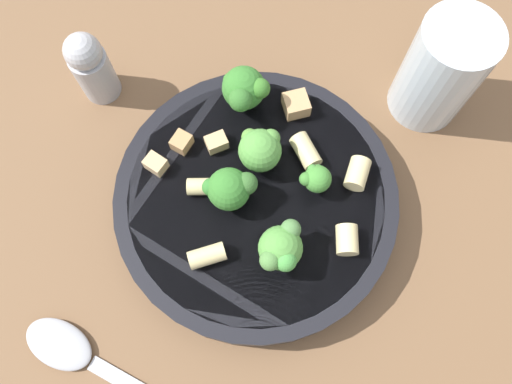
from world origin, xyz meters
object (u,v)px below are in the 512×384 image
object	(u,v)px
rigatoni_4	(207,256)
broccoli_floret_3	(281,249)
rigatoni_0	(357,174)
chicken_chunk_1	(182,142)
broccoli_floret_1	(316,178)
pasta_bowl	(256,201)
rigatoni_1	(306,151)
chicken_chunk_3	(217,142)
chicken_chunk_2	(296,105)
rigatoni_2	(203,187)
rigatoni_3	(347,240)
broccoli_floret_0	(244,89)
broccoli_floret_4	(231,188)
spoon	(85,359)
chicken_chunk_0	(156,164)
pepper_shaker	(91,66)
broccoli_floret_2	(260,149)
drinking_glass	(438,76)

from	to	relation	value
rigatoni_4	broccoli_floret_3	bearing A→B (deg)	-33.87
rigatoni_0	chicken_chunk_1	xyz separation A→B (m)	(-0.10, 0.11, -0.00)
broccoli_floret_1	pasta_bowl	bearing A→B (deg)	153.63
rigatoni_1	chicken_chunk_3	distance (m)	0.08
chicken_chunk_2	chicken_chunk_1	bearing A→B (deg)	163.59
rigatoni_0	rigatoni_2	xyz separation A→B (m)	(-0.11, 0.07, -0.00)
pasta_bowl	rigatoni_3	bearing A→B (deg)	-64.97
broccoli_floret_0	rigatoni_1	xyz separation A→B (m)	(0.01, -0.07, -0.02)
broccoli_floret_1	rigatoni_4	distance (m)	0.11
broccoli_floret_4	rigatoni_2	bearing A→B (deg)	127.54
chicken_chunk_3	rigatoni_2	bearing A→B (deg)	-140.50
rigatoni_3	rigatoni_4	size ratio (longest dim) A/B	0.80
spoon	chicken_chunk_1	bearing A→B (deg)	30.56
rigatoni_2	broccoli_floret_3	bearing A→B (deg)	-77.95
rigatoni_2	rigatoni_4	xyz separation A→B (m)	(-0.03, -0.05, 0.00)
pasta_bowl	broccoli_floret_0	distance (m)	0.10
chicken_chunk_0	pepper_shaker	distance (m)	0.12
broccoli_floret_1	chicken_chunk_3	bearing A→B (deg)	118.66
broccoli_floret_2	chicken_chunk_0	distance (m)	0.09
pepper_shaker	chicken_chunk_3	bearing A→B (deg)	-68.99
pasta_bowl	rigatoni_4	bearing A→B (deg)	-162.70
chicken_chunk_3	drinking_glass	world-z (taller)	drinking_glass
broccoli_floret_0	chicken_chunk_2	xyz separation A→B (m)	(0.03, -0.03, -0.02)
rigatoni_4	spoon	size ratio (longest dim) A/B	0.16
pasta_bowl	spoon	size ratio (longest dim) A/B	1.35
chicken_chunk_3	spoon	size ratio (longest dim) A/B	0.10
broccoli_floret_1	chicken_chunk_3	world-z (taller)	broccoli_floret_1
rigatoni_4	rigatoni_2	bearing A→B (deg)	58.69
broccoli_floret_2	rigatoni_4	bearing A→B (deg)	-152.54
rigatoni_0	chicken_chunk_3	bearing A→B (deg)	129.45
rigatoni_4	pasta_bowl	bearing A→B (deg)	17.30
chicken_chunk_2	rigatoni_4	bearing A→B (deg)	-155.04
broccoli_floret_1	broccoli_floret_3	xyz separation A→B (m)	(-0.06, -0.03, 0.00)
broccoli_floret_2	spoon	world-z (taller)	broccoli_floret_2
pasta_bowl	chicken_chunk_1	size ratio (longest dim) A/B	14.84
broccoli_floret_2	spoon	bearing A→B (deg)	-167.48
pasta_bowl	chicken_chunk_3	bearing A→B (deg)	89.22
broccoli_floret_0	pasta_bowl	bearing A→B (deg)	-119.41
broccoli_floret_3	pepper_shaker	world-z (taller)	pepper_shaker
rigatoni_0	rigatoni_4	world-z (taller)	rigatoni_0
chicken_chunk_3	rigatoni_3	bearing A→B (deg)	-75.50
broccoli_floret_4	spoon	bearing A→B (deg)	-168.95
chicken_chunk_1	rigatoni_3	bearing A→B (deg)	-68.47
pepper_shaker	broccoli_floret_0	bearing A→B (deg)	-50.71
chicken_chunk_1	spoon	bearing A→B (deg)	-149.44
broccoli_floret_3	chicken_chunk_0	size ratio (longest dim) A/B	2.31
chicken_chunk_1	drinking_glass	size ratio (longest dim) A/B	0.15
rigatoni_2	chicken_chunk_3	size ratio (longest dim) A/B	1.49
rigatoni_2	pepper_shaker	xyz separation A→B (m)	(-0.02, 0.16, -0.00)
broccoli_floret_1	pepper_shaker	bearing A→B (deg)	114.03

